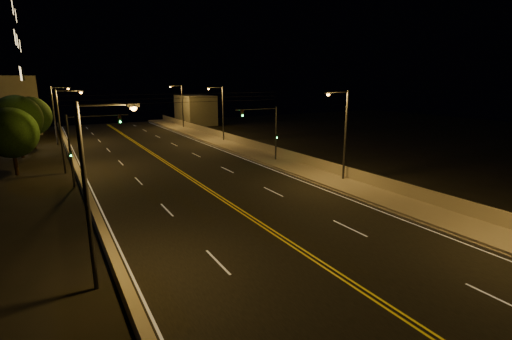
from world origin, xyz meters
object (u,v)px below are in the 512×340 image
streetlight_5 (63,125)px  tree_2 (31,116)px  tree_1 (17,119)px  tree_0 (11,133)px  traffic_signal_right (269,128)px  streetlight_2 (221,110)px  streetlight_4 (93,184)px  streetlight_3 (181,103)px  streetlight_6 (56,111)px  streetlight_1 (343,130)px  traffic_signal_left (82,141)px

streetlight_5 → tree_2: bearing=100.1°
tree_1 → tree_2: (1.21, 6.19, -0.26)m
tree_0 → tree_1: bearing=89.1°
traffic_signal_right → tree_1: (-24.22, 17.12, 0.73)m
tree_0 → streetlight_5: bearing=-19.2°
streetlight_2 → traffic_signal_right: 16.01m
tree_0 → tree_2: size_ratio=0.94×
streetlight_4 → tree_1: (-4.31, 35.54, -0.13)m
streetlight_3 → streetlight_5: size_ratio=1.00×
traffic_signal_right → tree_2: (-23.02, 23.31, 0.47)m
streetlight_2 → tree_0: size_ratio=1.25×
tree_1 → tree_2: size_ratio=1.06×
traffic_signal_right → streetlight_2: bearing=84.7°
traffic_signal_right → tree_1: 29.67m
streetlight_2 → tree_1: 25.73m
tree_1 → tree_2: 6.32m
traffic_signal_right → streetlight_5: bearing=163.4°
streetlight_3 → traffic_signal_right: streetlight_3 is taller
tree_0 → tree_1: tree_1 is taller
tree_0 → tree_2: bearing=85.1°
streetlight_3 → streetlight_6: 23.26m
streetlight_2 → tree_0: streetlight_2 is taller
tree_2 → streetlight_6: bearing=34.0°
streetlight_1 → streetlight_2: bearing=90.0°
streetlight_1 → tree_2: streetlight_1 is taller
streetlight_3 → streetlight_1: bearing=-90.0°
streetlight_4 → streetlight_6: same height
tree_2 → tree_1: bearing=-101.0°
streetlight_1 → tree_1: 37.53m
streetlight_2 → tree_2: bearing=163.2°
streetlight_6 → traffic_signal_left: size_ratio=1.32×
streetlight_3 → streetlight_6: (-21.39, -9.13, 0.00)m
streetlight_1 → tree_0: streetlight_1 is taller
streetlight_5 → tree_2: 17.66m
tree_0 → streetlight_1: bearing=-34.4°
streetlight_1 → tree_0: size_ratio=1.25×
streetlight_2 → streetlight_4: 40.46m
streetlight_4 → traffic_signal_right: 27.14m
streetlight_1 → streetlight_3: same height
streetlight_6 → traffic_signal_right: bearing=-51.9°
tree_0 → traffic_signal_right: bearing=-17.1°
streetlight_5 → tree_2: size_ratio=1.17×
streetlight_4 → streetlight_6: size_ratio=1.00×
streetlight_5 → tree_0: 4.77m
streetlight_5 → traffic_signal_left: bearing=-79.7°
streetlight_6 → traffic_signal_right: streetlight_6 is taller
streetlight_4 → streetlight_1: bearing=20.9°
streetlight_2 → streetlight_4: same height
streetlight_3 → tree_1: streetlight_3 is taller
streetlight_4 → traffic_signal_left: size_ratio=1.32×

